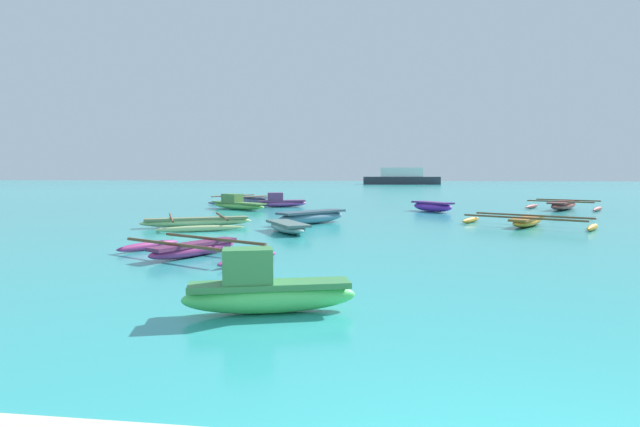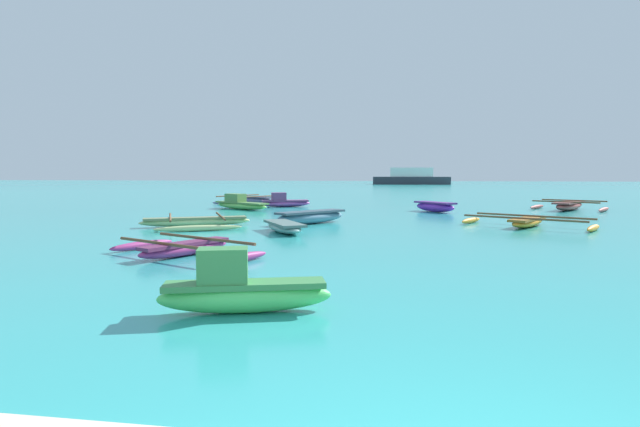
{
  "view_description": "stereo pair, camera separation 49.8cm",
  "coord_description": "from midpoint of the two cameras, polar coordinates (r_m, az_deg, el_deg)",
  "views": [
    {
      "loc": [
        -1.15,
        -2.19,
        1.87
      ],
      "look_at": [
        -3.73,
        17.73,
        0.25
      ],
      "focal_mm": 28.0,
      "sensor_mm": 36.0,
      "label": 1
    },
    {
      "loc": [
        -0.65,
        -2.12,
        1.87
      ],
      "look_at": [
        -3.73,
        17.73,
        0.25
      ],
      "focal_mm": 28.0,
      "sensor_mm": 36.0,
      "label": 2
    }
  ],
  "objects": [
    {
      "name": "moored_boat_3",
      "position": [
        18.54,
        -1.69,
        -0.36
      ],
      "size": [
        2.56,
        2.94,
        0.48
      ],
      "rotation": [
        0.0,
        0.0,
        0.9
      ],
      "color": "slate",
      "rests_on": "ground_plane"
    },
    {
      "name": "moored_boat_9",
      "position": [
        27.89,
        -5.05,
        1.33
      ],
      "size": [
        2.91,
        1.69,
        0.8
      ],
      "rotation": [
        0.0,
        0.0,
        0.34
      ],
      "color": "#A94DA9",
      "rests_on": "ground_plane"
    },
    {
      "name": "moored_boat_10",
      "position": [
        26.34,
        -9.98,
        1.08
      ],
      "size": [
        3.65,
        2.78,
        0.8
      ],
      "rotation": [
        0.0,
        0.0,
        -0.59
      ],
      "color": "#84DA63",
      "rests_on": "ground_plane"
    },
    {
      "name": "distant_ferry",
      "position": [
        86.14,
        9.14,
        4.08
      ],
      "size": [
        12.84,
        2.82,
        2.82
      ],
      "color": "#2D333D",
      "rests_on": "ground_plane"
    },
    {
      "name": "moored_boat_7",
      "position": [
        28.58,
        25.62,
        0.87
      ],
      "size": [
        3.99,
        3.65,
        0.49
      ],
      "rotation": [
        0.0,
        0.0,
        1.03
      ],
      "color": "#A14B45",
      "rests_on": "ground_plane"
    },
    {
      "name": "moored_boat_1",
      "position": [
        6.82,
        -8.3,
        -8.68
      ],
      "size": [
        2.37,
        1.11,
        0.88
      ],
      "rotation": [
        0.0,
        0.0,
        0.28
      ],
      "color": "#56DC68",
      "rests_on": "ground_plane"
    },
    {
      "name": "moored_boat_0",
      "position": [
        11.73,
        -15.35,
        -3.91
      ],
      "size": [
        3.92,
        3.18,
        0.37
      ],
      "rotation": [
        0.0,
        0.0,
        1.1
      ],
      "color": "#9D2F73",
      "rests_on": "ground_plane"
    },
    {
      "name": "moored_boat_4",
      "position": [
        24.91,
        12.15,
        0.82
      ],
      "size": [
        2.13,
        2.3,
        0.49
      ],
      "rotation": [
        0.0,
        0.0,
        -0.85
      ],
      "color": "purple",
      "rests_on": "ground_plane"
    },
    {
      "name": "moored_boat_2",
      "position": [
        30.91,
        -9.14,
        1.54
      ],
      "size": [
        4.13,
        4.49,
        0.52
      ],
      "rotation": [
        0.0,
        0.0,
        -0.54
      ],
      "color": "slate",
      "rests_on": "ground_plane"
    },
    {
      "name": "moored_boat_8",
      "position": [
        19.04,
        21.92,
        -0.83
      ],
      "size": [
        4.53,
        3.59,
        0.37
      ],
      "rotation": [
        0.0,
        0.0,
        1.03
      ],
      "color": "orange",
      "rests_on": "ground_plane"
    },
    {
      "name": "moored_boat_5",
      "position": [
        18.09,
        -14.66,
        -0.93
      ],
      "size": [
        3.98,
        4.23,
        0.38
      ],
      "rotation": [
        0.0,
        0.0,
        0.45
      ],
      "color": "#C1D78C",
      "rests_on": "ground_plane"
    },
    {
      "name": "moored_boat_6",
      "position": [
        15.81,
        -4.62,
        -1.52
      ],
      "size": [
        1.91,
        2.49,
        0.33
      ],
      "rotation": [
        0.0,
        0.0,
        -1.04
      ],
      "color": "#7DAFA8",
      "rests_on": "ground_plane"
    }
  ]
}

